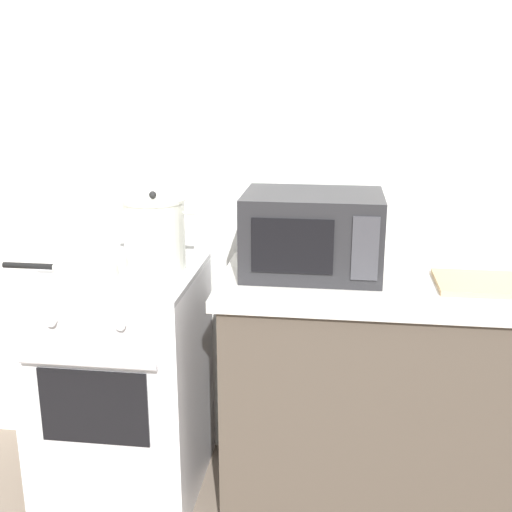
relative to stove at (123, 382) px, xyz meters
name	(u,v)px	position (x,y,z in m)	size (l,w,h in m)	color
back_wall	(298,172)	(0.65, 0.37, 0.79)	(4.40, 0.10, 2.50)	silver
lower_cabinet_right	(448,405)	(1.25, 0.02, -0.02)	(1.64, 0.56, 0.88)	#4C4238
countertop_right	(459,289)	(1.25, 0.02, 0.44)	(1.70, 0.60, 0.04)	beige
stove	(123,382)	(0.00, 0.00, 0.00)	(0.60, 0.64, 0.92)	silver
stock_pot	(154,234)	(0.14, 0.06, 0.59)	(0.32, 0.24, 0.30)	silver
frying_pan	(84,271)	(-0.09, -0.08, 0.48)	(0.43, 0.23, 0.05)	silver
microwave	(312,234)	(0.73, 0.08, 0.61)	(0.50, 0.37, 0.30)	#232326
cutting_board	(489,284)	(1.35, 0.00, 0.47)	(0.36, 0.26, 0.02)	tan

